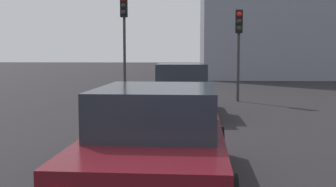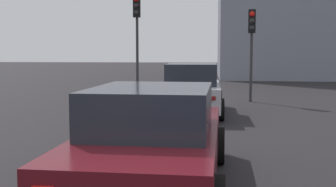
% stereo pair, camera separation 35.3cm
% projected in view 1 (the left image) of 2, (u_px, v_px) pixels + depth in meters
% --- Properties ---
extents(car_silver_lead, '(4.37, 1.95, 1.59)m').
position_uv_depth(car_silver_lead, '(182.00, 90.00, 13.34)').
color(car_silver_lead, '#A8AAB2').
rests_on(car_silver_lead, ground_plane).
extents(car_maroon_second, '(4.72, 2.09, 1.47)m').
position_uv_depth(car_maroon_second, '(158.00, 139.00, 5.92)').
color(car_maroon_second, '#510F16').
rests_on(car_maroon_second, ground_plane).
extents(traffic_light_near_left, '(0.32, 0.29, 3.59)m').
position_uv_depth(traffic_light_near_left, '(239.00, 36.00, 16.50)').
color(traffic_light_near_left, '#2D2D30').
rests_on(traffic_light_near_left, ground_plane).
extents(traffic_light_near_right, '(0.32, 0.29, 4.27)m').
position_uv_depth(traffic_light_near_right, '(124.00, 25.00, 17.18)').
color(traffic_light_near_right, '#2D2D30').
rests_on(traffic_light_near_right, ground_plane).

